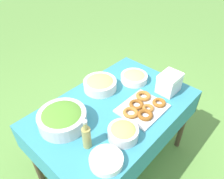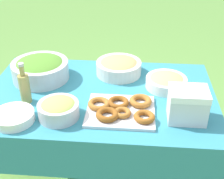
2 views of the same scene
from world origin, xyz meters
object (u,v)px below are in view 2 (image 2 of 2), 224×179
(salad_bowl, at_px, (40,68))
(olive_oil_bottle, at_px, (25,87))
(plate_stack, at_px, (13,117))
(bread_bowl, at_px, (119,66))
(donut_platter, at_px, (121,109))
(fruit_bowl, at_px, (58,109))
(cooler_box, at_px, (188,105))
(pasta_bowl, at_px, (166,81))

(salad_bowl, relative_size, olive_oil_bottle, 1.47)
(plate_stack, bearing_deg, salad_bowl, -91.99)
(bread_bowl, bearing_deg, donut_platter, 95.59)
(olive_oil_bottle, bearing_deg, fruit_bowl, 149.13)
(salad_bowl, relative_size, cooler_box, 1.82)
(bread_bowl, xyz_separation_m, cooler_box, (-0.37, 0.45, 0.03))
(pasta_bowl, bearing_deg, bread_bowl, -26.45)
(fruit_bowl, bearing_deg, bread_bowl, -119.05)
(pasta_bowl, distance_m, fruit_bowl, 0.66)
(pasta_bowl, xyz_separation_m, bread_bowl, (0.29, -0.15, 0.01))
(plate_stack, relative_size, fruit_bowl, 1.00)
(pasta_bowl, bearing_deg, donut_platter, 48.58)
(plate_stack, relative_size, bread_bowl, 0.74)
(plate_stack, bearing_deg, pasta_bowl, -152.95)
(cooler_box, bearing_deg, olive_oil_bottle, -5.77)
(pasta_bowl, bearing_deg, fruit_bowl, 31.59)
(salad_bowl, height_order, plate_stack, salad_bowl)
(plate_stack, xyz_separation_m, cooler_box, (-0.87, -0.09, 0.06))
(salad_bowl, height_order, cooler_box, cooler_box)
(olive_oil_bottle, distance_m, bread_bowl, 0.61)
(salad_bowl, height_order, bread_bowl, salad_bowl)
(fruit_bowl, height_order, cooler_box, cooler_box)
(olive_oil_bottle, xyz_separation_m, bread_bowl, (-0.49, -0.37, -0.04))
(plate_stack, bearing_deg, bread_bowl, -132.11)
(olive_oil_bottle, xyz_separation_m, cooler_box, (-0.86, 0.09, -0.01))
(salad_bowl, xyz_separation_m, cooler_box, (-0.85, 0.35, 0.02))
(salad_bowl, height_order, pasta_bowl, salad_bowl)
(pasta_bowl, bearing_deg, cooler_box, 104.74)
(salad_bowl, bearing_deg, fruit_bowl, 117.57)
(olive_oil_bottle, xyz_separation_m, fruit_bowl, (-0.21, 0.13, -0.04))
(bread_bowl, bearing_deg, cooler_box, 129.45)
(salad_bowl, xyz_separation_m, fruit_bowl, (-0.20, 0.39, -0.02))
(salad_bowl, distance_m, fruit_bowl, 0.44)
(bread_bowl, relative_size, fruit_bowl, 1.36)
(olive_oil_bottle, bearing_deg, bread_bowl, -142.97)
(cooler_box, bearing_deg, bread_bowl, -50.55)
(bread_bowl, distance_m, cooler_box, 0.59)
(pasta_bowl, height_order, donut_platter, pasta_bowl)
(fruit_bowl, bearing_deg, plate_stack, 13.60)
(pasta_bowl, bearing_deg, olive_oil_bottle, 15.88)
(plate_stack, height_order, fruit_bowl, fruit_bowl)
(salad_bowl, xyz_separation_m, olive_oil_bottle, (0.01, 0.26, 0.02))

